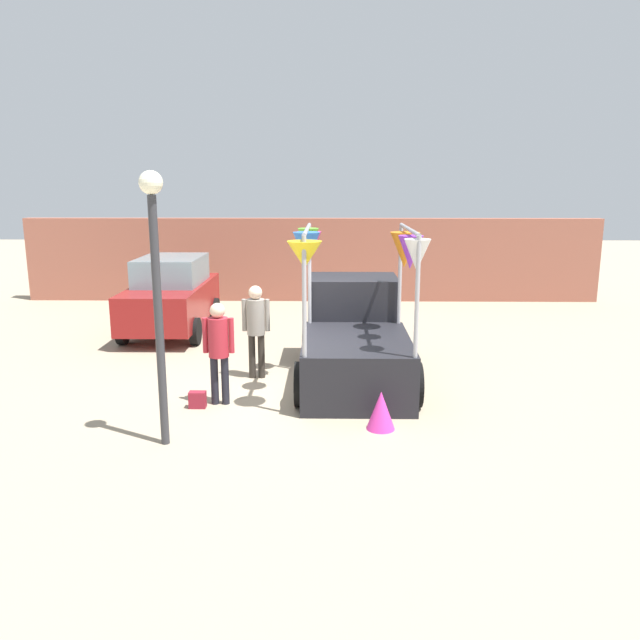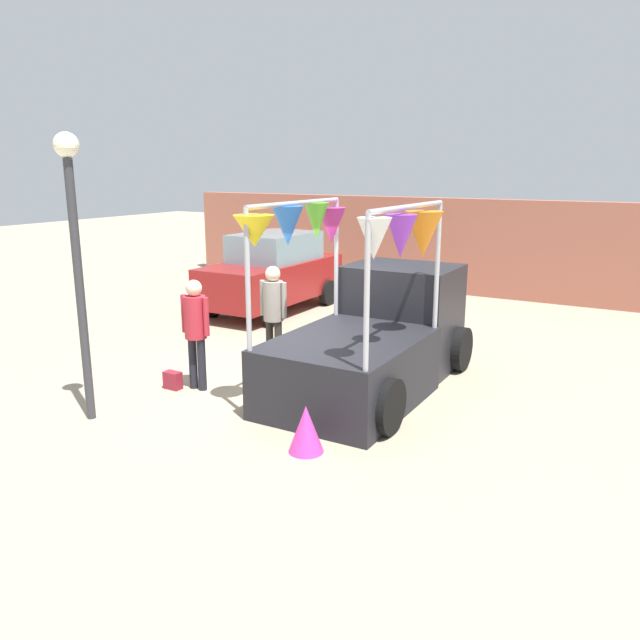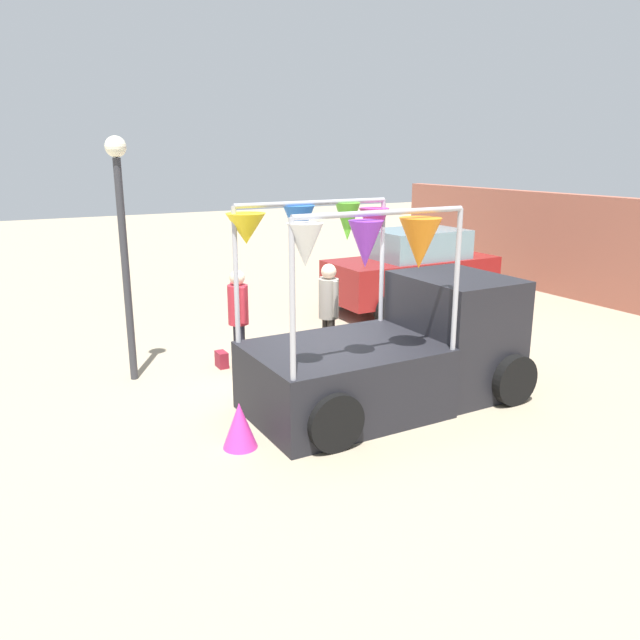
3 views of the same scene
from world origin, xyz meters
name	(u,v)px [view 2 (image 2 of 3)]	position (x,y,z in m)	size (l,w,h in m)	color
ground_plane	(294,387)	(0.00, 0.00, 0.00)	(60.00, 60.00, 0.00)	gray
vendor_truck	(377,330)	(1.06, 0.82, 0.89)	(2.37, 4.11, 2.94)	black
parked_car	(273,272)	(-3.37, 4.40, 0.94)	(1.88, 4.00, 1.88)	maroon
person_customer	(195,324)	(-1.27, -0.82, 1.06)	(0.53, 0.34, 1.75)	black
person_vendor	(273,307)	(-0.81, 0.66, 1.10)	(0.53, 0.34, 1.80)	#2D2823
handbag	(173,380)	(-1.62, -1.02, 0.14)	(0.28, 0.16, 0.28)	maroon
street_lamp	(75,238)	(-1.78, -2.48, 2.52)	(0.32, 0.32, 3.85)	#333338
brick_boundary_wall	(465,247)	(0.00, 8.76, 1.30)	(18.00, 0.36, 2.60)	#9E5947
folded_kite_bundle_magenta	(306,429)	(1.38, -1.88, 0.30)	(0.44, 0.44, 0.60)	#D83399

